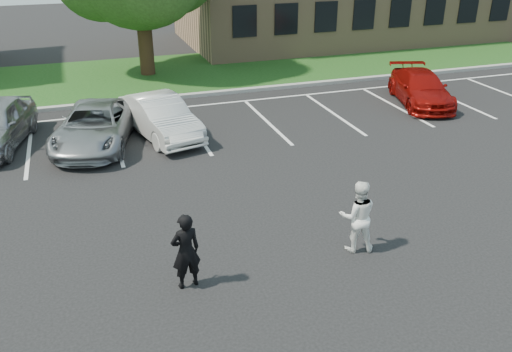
{
  "coord_description": "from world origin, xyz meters",
  "views": [
    {
      "loc": [
        -3.81,
        -10.22,
        6.82
      ],
      "look_at": [
        0.0,
        1.0,
        1.25
      ],
      "focal_mm": 38.0,
      "sensor_mm": 36.0,
      "label": 1
    }
  ],
  "objects_px": {
    "man_white_shirt": "(358,216)",
    "car_white_sedan": "(161,117)",
    "man_black_suit": "(186,251)",
    "car_silver_minivan": "(95,126)",
    "car_red_compact": "(421,88)"
  },
  "relations": [
    {
      "from": "man_black_suit",
      "to": "man_white_shirt",
      "type": "distance_m",
      "value": 3.94
    },
    {
      "from": "man_black_suit",
      "to": "man_white_shirt",
      "type": "height_order",
      "value": "man_white_shirt"
    },
    {
      "from": "man_black_suit",
      "to": "car_silver_minivan",
      "type": "relative_size",
      "value": 0.34
    },
    {
      "from": "car_white_sedan",
      "to": "car_red_compact",
      "type": "distance_m",
      "value": 10.75
    },
    {
      "from": "man_white_shirt",
      "to": "car_white_sedan",
      "type": "bearing_deg",
      "value": -54.19
    },
    {
      "from": "car_white_sedan",
      "to": "car_red_compact",
      "type": "bearing_deg",
      "value": -12.06
    },
    {
      "from": "man_black_suit",
      "to": "car_red_compact",
      "type": "relative_size",
      "value": 0.37
    },
    {
      "from": "car_white_sedan",
      "to": "car_red_compact",
      "type": "height_order",
      "value": "car_white_sedan"
    },
    {
      "from": "man_white_shirt",
      "to": "car_white_sedan",
      "type": "xyz_separation_m",
      "value": [
        -2.96,
        8.66,
        -0.15
      ]
    },
    {
      "from": "man_black_suit",
      "to": "car_white_sedan",
      "type": "relative_size",
      "value": 0.39
    },
    {
      "from": "car_white_sedan",
      "to": "car_red_compact",
      "type": "xyz_separation_m",
      "value": [
        10.74,
        0.35,
        -0.06
      ]
    },
    {
      "from": "car_silver_minivan",
      "to": "car_white_sedan",
      "type": "height_order",
      "value": "car_white_sedan"
    },
    {
      "from": "man_black_suit",
      "to": "car_silver_minivan",
      "type": "xyz_separation_m",
      "value": [
        -1.22,
        8.69,
        -0.16
      ]
    },
    {
      "from": "car_white_sedan",
      "to": "car_red_compact",
      "type": "relative_size",
      "value": 0.96
    },
    {
      "from": "man_black_suit",
      "to": "car_silver_minivan",
      "type": "height_order",
      "value": "man_black_suit"
    }
  ]
}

